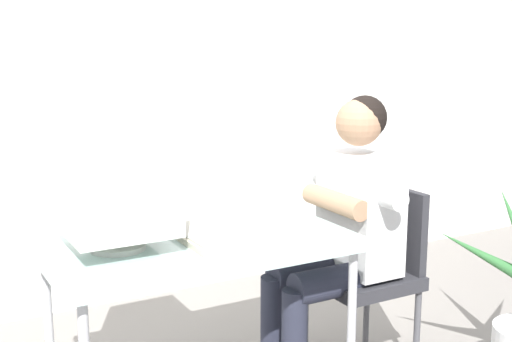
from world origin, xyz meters
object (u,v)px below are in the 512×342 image
object	(u,v)px
desk	(200,254)
person_seated	(341,226)
crt_monitor	(117,185)
keyboard	(202,237)
office_chair	(372,265)

from	to	relation	value
desk	person_seated	xyz separation A→B (m)	(0.69, 0.02, 0.01)
crt_monitor	person_seated	xyz separation A→B (m)	(1.00, -0.02, -0.29)
crt_monitor	keyboard	size ratio (longest dim) A/B	1.03
crt_monitor	office_chair	world-z (taller)	crt_monitor
office_chair	person_seated	size ratio (longest dim) A/B	0.66
keyboard	office_chair	bearing A→B (deg)	2.02
crt_monitor	person_seated	bearing A→B (deg)	-1.38
desk	keyboard	xyz separation A→B (m)	(0.01, -0.01, 0.07)
desk	person_seated	distance (m)	0.69
keyboard	person_seated	size ratio (longest dim) A/B	0.33
desk	person_seated	bearing A→B (deg)	1.72
keyboard	person_seated	world-z (taller)	person_seated
person_seated	desk	bearing A→B (deg)	-178.28
desk	crt_monitor	size ratio (longest dim) A/B	2.78
crt_monitor	office_chair	size ratio (longest dim) A/B	0.51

